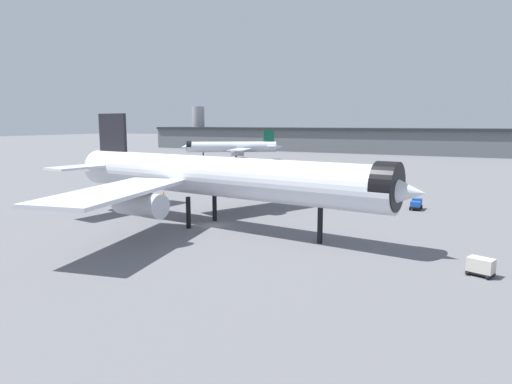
{
  "coord_description": "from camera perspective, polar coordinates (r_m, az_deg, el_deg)",
  "views": [
    {
      "loc": [
        34.7,
        -56.76,
        15.18
      ],
      "look_at": [
        7.67,
        -1.23,
        5.76
      ],
      "focal_mm": 31.96,
      "sensor_mm": 36.0,
      "label": 1
    }
  ],
  "objects": [
    {
      "name": "traffic_cone_near_nose",
      "position": [
        99.67,
        -11.51,
        -0.09
      ],
      "size": [
        0.49,
        0.49,
        0.62
      ],
      "primitive_type": "cone",
      "color": "#F2600C",
      "rests_on": "ground"
    },
    {
      "name": "baggage_cart_trailing",
      "position": [
        51.28,
        26.32,
        -8.34
      ],
      "size": [
        2.77,
        2.5,
        1.82
      ],
      "rotation": [
        0.0,
        0.0,
        2.8
      ],
      "color": "black",
      "rests_on": "ground"
    },
    {
      "name": "ground",
      "position": [
        68.24,
        -5.36,
        -4.22
      ],
      "size": [
        900.0,
        900.0,
        0.0
      ],
      "primitive_type": "plane",
      "color": "slate"
    },
    {
      "name": "traffic_cone_wingtip",
      "position": [
        100.11,
        -5.2,
        0.14
      ],
      "size": [
        0.63,
        0.63,
        0.79
      ],
      "primitive_type": "cone",
      "color": "#F2600C",
      "rests_on": "ground"
    },
    {
      "name": "baggage_tug_wing",
      "position": [
        85.17,
        19.42,
        -1.43
      ],
      "size": [
        1.94,
        3.23,
        1.85
      ],
      "rotation": [
        0.0,
        0.0,
        1.55
      ],
      "color": "black",
      "rests_on": "ground"
    },
    {
      "name": "terminal_building",
      "position": [
        247.23,
        7.76,
        6.58
      ],
      "size": [
        204.73,
        28.74,
        24.8
      ],
      "rotation": [
        0.0,
        0.0,
        -0.03
      ],
      "color": "slate",
      "rests_on": "ground"
    },
    {
      "name": "airliner_far_taxiway",
      "position": [
        185.42,
        -3.01,
        5.64
      ],
      "size": [
        37.34,
        33.55,
        12.28
      ],
      "rotation": [
        0.0,
        0.0,
        3.68
      ],
      "color": "silver",
      "rests_on": "ground"
    },
    {
      "name": "airliner_near_gate",
      "position": [
        66.65,
        -5.37,
        1.9
      ],
      "size": [
        59.84,
        54.17,
        16.72
      ],
      "rotation": [
        0.0,
        0.0,
        -0.13
      ],
      "color": "silver",
      "rests_on": "ground"
    }
  ]
}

